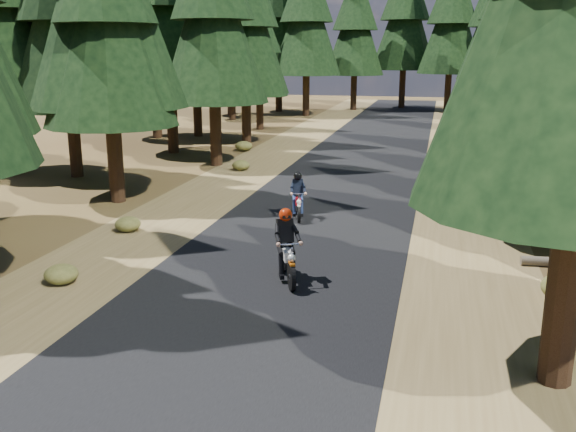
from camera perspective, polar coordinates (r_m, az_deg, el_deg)
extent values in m
plane|color=#422E17|center=(15.19, -1.32, -5.41)|extent=(120.00, 120.00, 0.00)
cube|color=black|center=(19.84, 2.35, -0.57)|extent=(6.00, 100.00, 0.01)
cube|color=brown|center=(21.18, -9.96, 0.19)|extent=(3.20, 100.00, 0.01)
cube|color=brown|center=(19.52, 15.72, -1.38)|extent=(3.20, 100.00, 0.01)
cylinder|color=black|center=(10.54, 24.06, 0.82)|extent=(0.53, 0.53, 5.85)
cylinder|color=black|center=(22.90, -15.27, 7.77)|extent=(0.51, 0.51, 5.34)
cone|color=black|center=(22.77, -15.85, 16.14)|extent=(4.54, 4.54, 6.68)
cylinder|color=black|center=(18.67, 20.72, 4.61)|extent=(0.48, 0.48, 4.52)
cone|color=black|center=(18.43, 21.52, 13.27)|extent=(3.84, 3.84, 5.65)
cylinder|color=black|center=(23.75, -15.40, 9.31)|extent=(0.56, 0.56, 6.43)
cylinder|color=black|center=(28.06, -18.66, 8.93)|extent=(0.52, 0.52, 5.56)
cone|color=black|center=(27.97, -19.26, 16.01)|extent=(4.73, 4.73, 6.95)
cylinder|color=black|center=(29.53, -6.52, 9.99)|extent=(0.53, 0.53, 5.72)
cone|color=black|center=(29.46, -6.72, 16.94)|extent=(4.86, 4.86, 7.15)
cylinder|color=black|center=(28.22, 20.32, 7.74)|extent=(0.48, 0.48, 4.51)
cone|color=black|center=(28.06, 20.84, 13.45)|extent=(3.83, 3.83, 5.64)
cylinder|color=black|center=(33.51, -10.38, 10.95)|extent=(0.55, 0.55, 6.37)
cone|color=black|center=(33.51, -10.70, 17.75)|extent=(5.41, 5.41, 7.96)
cylinder|color=black|center=(36.23, -3.76, 10.84)|extent=(0.53, 0.53, 5.64)
cone|color=black|center=(36.17, -3.86, 16.42)|extent=(4.79, 4.79, 7.05)
cylinder|color=black|center=(33.77, 19.27, 9.95)|extent=(0.53, 0.53, 5.83)
cone|color=black|center=(33.71, 19.81, 16.12)|extent=(4.95, 4.95, 7.29)
cylinder|color=black|center=(39.83, -8.11, 10.93)|extent=(0.52, 0.52, 5.45)
cone|color=black|center=(39.77, -8.29, 15.83)|extent=(4.63, 4.63, 6.81)
cylinder|color=black|center=(43.00, -2.53, 10.64)|extent=(0.48, 0.48, 4.42)
cone|color=black|center=(42.90, -2.58, 14.32)|extent=(3.76, 3.76, 5.52)
cone|color=black|center=(42.93, -2.61, 16.97)|extent=(2.87, 2.87, 3.98)
cylinder|color=black|center=(42.53, 20.10, 10.64)|extent=(0.53, 0.53, 5.76)
cone|color=black|center=(42.48, 20.54, 15.48)|extent=(4.90, 4.90, 7.21)
cylinder|color=black|center=(49.14, -5.00, 11.29)|extent=(0.49, 0.49, 4.75)
cone|color=black|center=(49.06, -5.08, 14.75)|extent=(4.04, 4.04, 5.93)
cone|color=black|center=(49.11, -5.14, 17.24)|extent=(3.09, 3.09, 4.27)
cylinder|color=black|center=(29.71, -23.39, 9.20)|extent=(0.54, 0.54, 6.00)
cone|color=black|center=(29.67, -24.15, 16.41)|extent=(5.10, 5.10, 7.50)
cylinder|color=black|center=(39.53, -11.74, 11.44)|extent=(0.56, 0.56, 6.40)
cone|color=black|center=(39.53, -12.05, 17.23)|extent=(5.44, 5.44, 8.00)
cylinder|color=black|center=(51.94, 1.63, 12.43)|extent=(0.56, 0.56, 6.40)
cone|color=black|center=(51.94, 1.66, 16.84)|extent=(5.44, 5.44, 8.00)
cylinder|color=black|center=(50.95, 17.55, 11.50)|extent=(0.54, 0.54, 6.00)
cone|color=black|center=(50.93, 17.89, 15.71)|extent=(5.10, 5.10, 7.50)
cylinder|color=black|center=(55.53, -0.83, 12.78)|extent=(0.57, 0.57, 6.80)
cone|color=black|center=(55.55, -0.84, 17.17)|extent=(5.78, 5.78, 8.50)
cylinder|color=black|center=(54.20, 20.59, 11.62)|extent=(0.56, 0.56, 6.40)
cone|color=black|center=(54.20, 20.98, 15.83)|extent=(5.44, 5.44, 8.00)
cylinder|color=black|center=(57.35, 5.89, 12.37)|extent=(0.54, 0.54, 6.00)
cone|color=black|center=(57.33, 5.99, 16.11)|extent=(5.10, 5.10, 7.50)
cylinder|color=black|center=(56.83, 14.10, 12.20)|extent=(0.56, 0.56, 6.40)
cone|color=black|center=(56.83, 14.36, 16.22)|extent=(5.44, 5.44, 8.00)
cylinder|color=black|center=(59.93, 10.19, 12.70)|extent=(0.57, 0.57, 6.80)
cone|color=black|center=(59.95, 10.38, 16.76)|extent=(5.78, 5.78, 8.50)
cylinder|color=black|center=(52.56, -5.16, 11.96)|extent=(0.52, 0.52, 5.60)
cone|color=black|center=(52.52, -5.25, 15.78)|extent=(4.76, 4.76, 7.00)
cone|color=black|center=(52.63, -5.32, 18.52)|extent=(3.64, 3.64, 5.04)
cylinder|color=#4C4233|center=(24.55, 20.94, 1.80)|extent=(5.97, 0.73, 0.32)
ellipsoid|color=#474C1E|center=(28.43, -4.21, 4.52)|extent=(0.76, 0.76, 0.46)
ellipsoid|color=#474C1E|center=(14.90, 23.41, -5.87)|extent=(0.99, 0.99, 0.59)
ellipsoid|color=#474C1E|center=(19.38, -14.05, -0.71)|extent=(0.75, 0.75, 0.45)
ellipsoid|color=#474C1E|center=(15.56, -19.52, -4.90)|extent=(0.76, 0.76, 0.46)
ellipsoid|color=#474C1E|center=(19.30, 21.50, -1.18)|extent=(0.95, 0.95, 0.57)
ellipsoid|color=#474C1E|center=(33.84, -3.95, 6.21)|extent=(0.89, 0.89, 0.53)
ellipsoid|color=#474C1E|center=(26.20, 16.22, 3.15)|extent=(0.83, 0.83, 0.50)
ellipsoid|color=#474C1E|center=(34.25, 18.27, 5.52)|extent=(0.70, 0.70, 0.42)
ellipsoid|color=#474C1E|center=(30.01, 21.56, 4.14)|extent=(0.89, 0.89, 0.53)
cube|color=black|center=(14.54, -0.10, -1.57)|extent=(0.44, 0.36, 0.55)
sphere|color=#A52106|center=(14.43, -0.10, -0.04)|extent=(0.40, 0.40, 0.31)
cube|color=black|center=(20.08, 0.89, 2.52)|extent=(0.37, 0.28, 0.47)
sphere|color=black|center=(20.02, 0.90, 3.48)|extent=(0.32, 0.32, 0.26)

